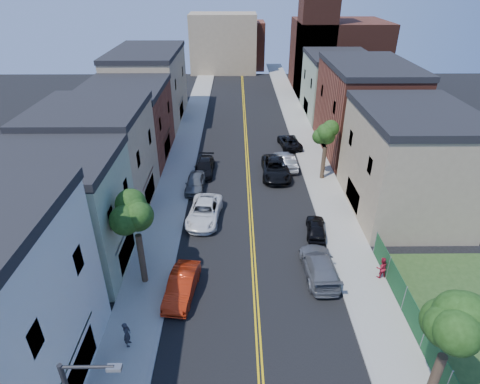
{
  "coord_description": "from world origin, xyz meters",
  "views": [
    {
      "loc": [
        -1.28,
        -7.59,
        19.54
      ],
      "look_at": [
        -0.97,
        23.62,
        2.0
      ],
      "focal_mm": 29.41,
      "sensor_mm": 36.0,
      "label": 1
    }
  ],
  "objects_px": {
    "grey_car_right": "(319,266)",
    "dark_car_right_far": "(289,142)",
    "pedestrian_right": "(381,268)",
    "red_sedan": "(182,286)",
    "black_car_right": "(316,227)",
    "grey_car_left": "(195,183)",
    "black_suv_lane": "(276,168)",
    "pedestrian_left": "(127,334)",
    "black_car_left": "(204,167)",
    "silver_car_right": "(285,161)",
    "white_pickup": "(204,212)"
  },
  "relations": [
    {
      "from": "red_sedan",
      "to": "black_car_right",
      "type": "height_order",
      "value": "red_sedan"
    },
    {
      "from": "silver_car_right",
      "to": "dark_car_right_far",
      "type": "xyz_separation_m",
      "value": [
        1.19,
        6.05,
        -0.11
      ]
    },
    {
      "from": "silver_car_right",
      "to": "dark_car_right_far",
      "type": "height_order",
      "value": "silver_car_right"
    },
    {
      "from": "grey_car_left",
      "to": "silver_car_right",
      "type": "distance_m",
      "value": 11.04
    },
    {
      "from": "grey_car_right",
      "to": "dark_car_right_far",
      "type": "xyz_separation_m",
      "value": [
        0.73,
        24.23,
        -0.11
      ]
    },
    {
      "from": "white_pickup",
      "to": "silver_car_right",
      "type": "distance_m",
      "value": 13.64
    },
    {
      "from": "grey_car_right",
      "to": "silver_car_right",
      "type": "distance_m",
      "value": 18.18
    },
    {
      "from": "dark_car_right_far",
      "to": "black_suv_lane",
      "type": "relative_size",
      "value": 0.79
    },
    {
      "from": "black_suv_lane",
      "to": "pedestrian_left",
      "type": "distance_m",
      "value": 24.85
    },
    {
      "from": "black_car_left",
      "to": "pedestrian_left",
      "type": "bearing_deg",
      "value": -94.81
    },
    {
      "from": "black_car_left",
      "to": "dark_car_right_far",
      "type": "relative_size",
      "value": 1.0
    },
    {
      "from": "white_pickup",
      "to": "grey_car_right",
      "type": "bearing_deg",
      "value": -34.3
    },
    {
      "from": "white_pickup",
      "to": "pedestrian_left",
      "type": "bearing_deg",
      "value": -98.91
    },
    {
      "from": "red_sedan",
      "to": "dark_car_right_far",
      "type": "relative_size",
      "value": 0.95
    },
    {
      "from": "red_sedan",
      "to": "grey_car_right",
      "type": "bearing_deg",
      "value": 18.78
    },
    {
      "from": "black_car_left",
      "to": "dark_car_right_far",
      "type": "xyz_separation_m",
      "value": [
        10.28,
        7.43,
        -0.03
      ]
    },
    {
      "from": "pedestrian_left",
      "to": "grey_car_right",
      "type": "bearing_deg",
      "value": -62.54
    },
    {
      "from": "dark_car_right_far",
      "to": "pedestrian_left",
      "type": "xyz_separation_m",
      "value": [
        -13.2,
        -30.48,
        0.31
      ]
    },
    {
      "from": "black_car_left",
      "to": "black_suv_lane",
      "type": "xyz_separation_m",
      "value": [
        7.82,
        -0.64,
        0.15
      ]
    },
    {
      "from": "white_pickup",
      "to": "pedestrian_left",
      "type": "xyz_separation_m",
      "value": [
        -3.57,
        -13.72,
        0.2
      ]
    },
    {
      "from": "pedestrian_left",
      "to": "grey_car_left",
      "type": "bearing_deg",
      "value": -5.82
    },
    {
      "from": "white_pickup",
      "to": "black_suv_lane",
      "type": "height_order",
      "value": "black_suv_lane"
    },
    {
      "from": "red_sedan",
      "to": "dark_car_right_far",
      "type": "height_order",
      "value": "red_sedan"
    },
    {
      "from": "pedestrian_left",
      "to": "black_car_left",
      "type": "bearing_deg",
      "value": -6.4
    },
    {
      "from": "grey_car_right",
      "to": "pedestrian_left",
      "type": "relative_size",
      "value": 3.25
    },
    {
      "from": "white_pickup",
      "to": "black_suv_lane",
      "type": "xyz_separation_m",
      "value": [
        7.17,
        8.69,
        0.07
      ]
    },
    {
      "from": "grey_car_left",
      "to": "black_suv_lane",
      "type": "distance_m",
      "value": 9.05
    },
    {
      "from": "black_suv_lane",
      "to": "white_pickup",
      "type": "bearing_deg",
      "value": -128.08
    },
    {
      "from": "grey_car_left",
      "to": "pedestrian_left",
      "type": "xyz_separation_m",
      "value": [
        -2.25,
        -19.29,
        0.24
      ]
    },
    {
      "from": "red_sedan",
      "to": "pedestrian_left",
      "type": "height_order",
      "value": "pedestrian_left"
    },
    {
      "from": "grey_car_right",
      "to": "pedestrian_right",
      "type": "bearing_deg",
      "value": 172.12
    },
    {
      "from": "grey_car_left",
      "to": "pedestrian_left",
      "type": "height_order",
      "value": "pedestrian_left"
    },
    {
      "from": "red_sedan",
      "to": "grey_car_left",
      "type": "distance_m",
      "value": 15.02
    },
    {
      "from": "white_pickup",
      "to": "pedestrian_left",
      "type": "distance_m",
      "value": 14.17
    },
    {
      "from": "white_pickup",
      "to": "grey_car_right",
      "type": "xyz_separation_m",
      "value": [
        8.9,
        -7.46,
        -0.0
      ]
    },
    {
      "from": "pedestrian_left",
      "to": "pedestrian_right",
      "type": "bearing_deg",
      "value": -70.21
    },
    {
      "from": "pedestrian_right",
      "to": "red_sedan",
      "type": "bearing_deg",
      "value": -4.93
    },
    {
      "from": "black_car_right",
      "to": "dark_car_right_far",
      "type": "distance_m",
      "value": 19.1
    },
    {
      "from": "black_car_left",
      "to": "silver_car_right",
      "type": "xyz_separation_m",
      "value": [
        9.09,
        1.38,
        0.07
      ]
    },
    {
      "from": "grey_car_right",
      "to": "silver_car_right",
      "type": "bearing_deg",
      "value": -90.4
    },
    {
      "from": "grey_car_left",
      "to": "dark_car_right_far",
      "type": "relative_size",
      "value": 0.9
    },
    {
      "from": "red_sedan",
      "to": "black_car_right",
      "type": "relative_size",
      "value": 1.24
    },
    {
      "from": "red_sedan",
      "to": "pedestrian_left",
      "type": "xyz_separation_m",
      "value": [
        -2.69,
        -4.27,
        0.22
      ]
    },
    {
      "from": "red_sedan",
      "to": "black_suv_lane",
      "type": "xyz_separation_m",
      "value": [
        8.05,
        18.13,
        0.09
      ]
    },
    {
      "from": "black_car_right",
      "to": "pedestrian_right",
      "type": "xyz_separation_m",
      "value": [
        3.67,
        -5.59,
        0.33
      ]
    },
    {
      "from": "dark_car_right_far",
      "to": "red_sedan",
      "type": "bearing_deg",
      "value": 60.84
    },
    {
      "from": "black_suv_lane",
      "to": "red_sedan",
      "type": "bearing_deg",
      "value": -112.5
    },
    {
      "from": "grey_car_right",
      "to": "pedestrian_right",
      "type": "relative_size",
      "value": 3.32
    },
    {
      "from": "red_sedan",
      "to": "black_suv_lane",
      "type": "bearing_deg",
      "value": 73.39
    },
    {
      "from": "red_sedan",
      "to": "silver_car_right",
      "type": "bearing_deg",
      "value": 72.51
    }
  ]
}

